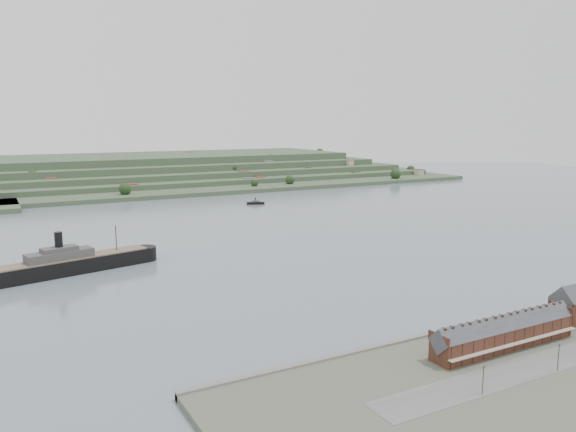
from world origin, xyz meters
TOP-DOWN VIEW (x-y plane):
  - ground at (0.00, 0.00)m, footprint 1400.00×1400.00m
  - terrace_row at (-10.00, -168.02)m, footprint 55.60×9.80m
  - gabled_building at (27.50, -164.00)m, footprint 10.40×10.18m
  - far_peninsula at (27.91, 393.10)m, footprint 760.00×309.00m
  - steamship at (-125.11, -4.84)m, footprint 102.36×34.30m
  - ferry_east at (58.84, 159.84)m, footprint 16.03×9.55m

SIDE VIEW (x-z plane):
  - ground at x=0.00m, z-range 0.00..0.00m
  - ferry_east at x=58.84m, z-range -1.51..4.31m
  - steamship at x=-125.11m, z-range -7.84..17.03m
  - terrace_row at x=-10.00m, z-range 1.30..12.38m
  - gabled_building at x=27.50m, z-range 1.14..15.23m
  - far_peninsula at x=27.91m, z-range -3.12..26.88m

